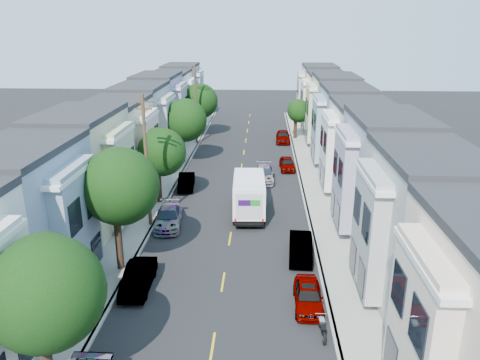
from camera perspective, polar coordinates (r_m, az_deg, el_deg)
The scene contains 27 objects.
ground at distance 34.26m, azimuth -1.23°, elevation -7.18°, with size 160.00×160.00×0.00m, color black.
road_slab at distance 48.18m, azimuth 0.03°, elevation 0.60°, with size 12.00×70.00×0.02m, color black.
curb_left at distance 48.83m, azimuth -7.08°, elevation 0.78°, with size 0.30×70.00×0.15m, color gray.
curb_right at distance 48.26m, azimuth 7.22°, elevation 0.55°, with size 0.30×70.00×0.15m, color gray.
sidewalk_left at distance 49.06m, azimuth -8.58°, elevation 0.80°, with size 2.60×70.00×0.15m, color gray.
sidewalk_right at distance 48.38m, azimuth 8.76°, elevation 0.53°, with size 2.60×70.00×0.15m, color gray.
centerline at distance 48.19m, azimuth 0.03°, elevation 0.59°, with size 0.12×70.00×0.01m, color gold.
townhouse_row_left at distance 49.97m, azimuth -12.85°, elevation 0.77°, with size 5.00×70.00×8.50m, color white.
townhouse_row_right at distance 48.94m, azimuth 13.18°, elevation 0.37°, with size 5.00×70.00×8.50m, color white.
tree_a at distance 20.59m, azimuth -22.79°, elevation -12.66°, with size 4.70×4.70×7.09m.
tree_b at distance 28.88m, azimuth -14.57°, elevation -0.80°, with size 4.70×4.70×7.98m.
tree_c at distance 39.90m, azimuth -9.66°, elevation 3.34°, with size 4.11×4.11×6.66m.
tree_d at distance 51.66m, azimuth -6.79°, elevation 7.24°, with size 4.70×4.70×7.21m.
tree_e at distance 63.91m, azimuth -4.94°, elevation 9.55°, with size 4.70×4.70×7.30m.
tree_far_r at distance 63.15m, azimuth 7.10°, elevation 8.31°, with size 3.08×3.08×5.36m.
utility_pole_near at distance 35.25m, azimuth -11.33°, elevation 2.17°, with size 1.60×0.26×10.00m.
utility_pole_far at distance 60.19m, azimuth -5.42°, elevation 9.19°, with size 1.60×0.26×10.00m.
fedex_truck at distance 37.92m, azimuth 1.10°, elevation -1.70°, with size 2.51×6.53×3.13m.
lead_sedan at distance 46.38m, azimuth 2.94°, elevation 0.74°, with size 1.96×4.67×1.40m, color black.
parked_left_b at distance 28.64m, azimuth -12.29°, elevation -11.59°, with size 1.48×4.21×1.40m, color black.
parked_left_c at distance 36.49m, azimuth -8.73°, elevation -4.52°, with size 1.97×4.69×1.41m, color #9B9FB1.
parked_left_d at distance 44.44m, azimuth -6.57°, elevation -0.20°, with size 1.43×4.05×1.35m, color #4A1009.
parked_right_a at distance 26.74m, azimuth 8.30°, elevation -13.81°, with size 1.55×4.05×1.31m, color #464748.
parked_right_b at distance 31.66m, azimuth 7.40°, elevation -8.20°, with size 1.50×4.24×1.41m, color beige.
parked_right_c at distance 50.12m, azimuth 5.76°, elevation 1.99°, with size 1.54×4.02×1.31m, color black.
parked_right_d at distance 61.80m, azimuth 5.26°, elevation 5.30°, with size 1.81×4.74×1.54m, color black.
motorcycle at distance 24.89m, azimuth 9.98°, elevation -17.33°, with size 0.27×1.95×0.78m.
Camera 1 is at (2.28, -30.77, 14.90)m, focal length 35.00 mm.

